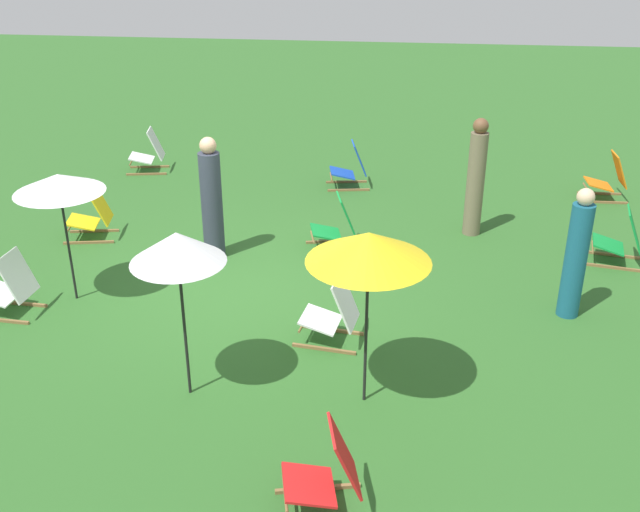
% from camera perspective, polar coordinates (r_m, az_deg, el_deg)
% --- Properties ---
extents(ground_plane, '(40.00, 40.00, 0.00)m').
position_cam_1_polar(ground_plane, '(10.15, -6.74, -2.20)').
color(ground_plane, '#2D6026').
extents(deckchair_0, '(0.64, 0.85, 0.83)m').
position_cam_1_polar(deckchair_0, '(6.45, 0.55, -16.46)').
color(deckchair_0, olive).
rests_on(deckchair_0, ground).
extents(deckchair_2, '(0.61, 0.83, 0.83)m').
position_cam_1_polar(deckchair_2, '(11.37, 22.14, 1.19)').
color(deckchair_2, olive).
rests_on(deckchair_2, ground).
extents(deckchair_4, '(0.61, 0.84, 0.83)m').
position_cam_1_polar(deckchair_4, '(11.88, -17.12, 2.99)').
color(deckchair_4, olive).
rests_on(deckchair_4, ground).
extents(deckchair_6, '(0.49, 0.77, 0.83)m').
position_cam_1_polar(deckchair_6, '(13.86, 21.33, 5.55)').
color(deckchair_6, olive).
rests_on(deckchair_6, ground).
extents(deckchair_7, '(0.64, 0.85, 0.83)m').
position_cam_1_polar(deckchair_7, '(10.99, 1.26, 2.35)').
color(deckchair_7, olive).
rests_on(deckchair_7, ground).
extents(deckchair_8, '(0.60, 0.83, 0.83)m').
position_cam_1_polar(deckchair_8, '(13.52, 2.38, 6.82)').
color(deckchair_8, olive).
rests_on(deckchair_8, ground).
extents(deckchair_9, '(0.52, 0.79, 0.83)m').
position_cam_1_polar(deckchair_9, '(10.00, -22.80, -2.25)').
color(deckchair_9, olive).
rests_on(deckchair_9, ground).
extents(deckchair_10, '(0.57, 0.82, 0.83)m').
position_cam_1_polar(deckchair_10, '(8.64, 1.02, -4.49)').
color(deckchair_10, olive).
rests_on(deckchair_10, ground).
extents(deckchair_11, '(0.61, 0.83, 0.83)m').
position_cam_1_polar(deckchair_11, '(14.71, -13.01, 7.74)').
color(deckchair_11, olive).
rests_on(deckchair_11, ground).
extents(umbrella_0, '(1.11, 1.11, 1.71)m').
position_cam_1_polar(umbrella_0, '(9.64, -19.48, 5.28)').
color(umbrella_0, black).
rests_on(umbrella_0, ground).
extents(umbrella_1, '(0.94, 0.94, 1.85)m').
position_cam_1_polar(umbrella_1, '(7.26, -10.93, 0.62)').
color(umbrella_1, black).
rests_on(umbrella_1, ground).
extents(umbrella_2, '(1.22, 1.22, 1.90)m').
position_cam_1_polar(umbrella_2, '(7.00, 3.77, 0.66)').
color(umbrella_2, black).
rests_on(umbrella_2, ground).
extents(person_0, '(0.43, 0.43, 1.79)m').
position_cam_1_polar(person_0, '(10.69, -8.34, 4.22)').
color(person_0, '#333847').
rests_on(person_0, ground).
extents(person_1, '(0.33, 0.33, 1.69)m').
position_cam_1_polar(person_1, '(9.52, 19.11, -0.02)').
color(person_1, '#195972').
rests_on(person_1, ground).
extents(person_2, '(0.37, 0.37, 1.84)m').
position_cam_1_polar(person_2, '(11.58, 11.90, 5.82)').
color(person_2, '#72664C').
rests_on(person_2, ground).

